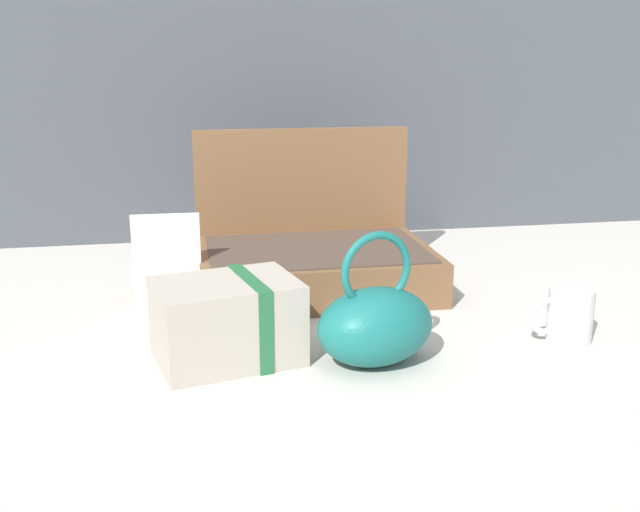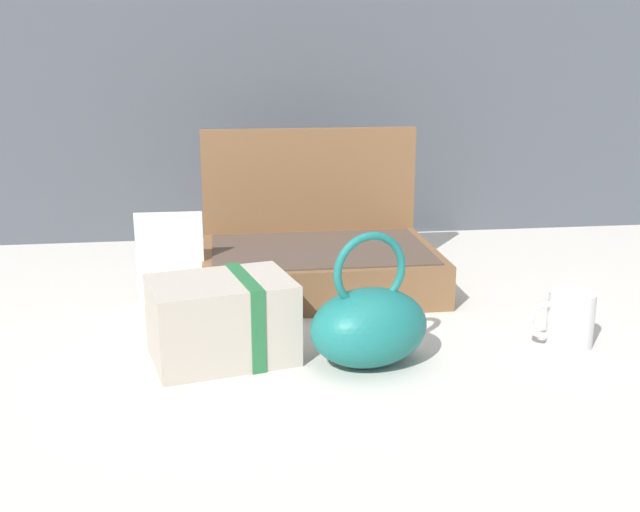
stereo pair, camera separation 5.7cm
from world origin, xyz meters
The scene contains 6 objects.
ground_plane centered at (0.00, 0.00, 0.00)m, with size 6.00×6.00×0.00m, color beige.
open_suitcase centered at (0.04, 0.16, 0.06)m, with size 0.42×0.31×0.28m.
teal_pouch_handbag centered at (0.06, -0.21, 0.06)m, with size 0.20×0.17×0.19m.
cream_toiletry_bag centered at (-0.14, -0.16, 0.06)m, with size 0.22×0.18×0.12m.
coffee_mug centered at (0.37, -0.18, 0.04)m, with size 0.10×0.07×0.08m.
info_card_left centered at (-0.22, 0.08, 0.08)m, with size 0.11×0.01×0.16m, color white.
Camera 1 is at (-0.19, -1.16, 0.43)m, focal length 42.00 mm.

